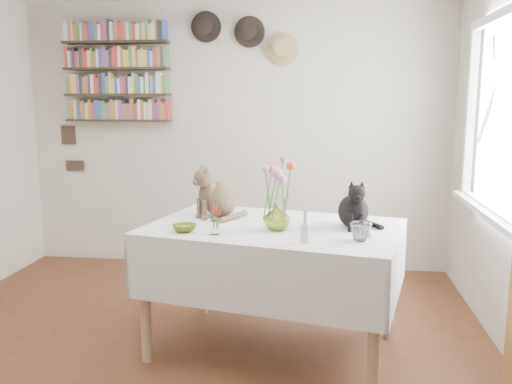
# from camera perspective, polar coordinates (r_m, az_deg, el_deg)

# --- Properties ---
(room) EXTENTS (4.08, 4.58, 2.58)m
(room) POSITION_cam_1_polar(r_m,az_deg,el_deg) (2.97, -9.58, 2.83)
(room) COLOR brown
(room) RESTS_ON ground
(window) EXTENTS (0.12, 1.52, 1.32)m
(window) POSITION_cam_1_polar(r_m,az_deg,el_deg) (3.78, 24.45, 5.79)
(window) COLOR white
(window) RESTS_ON room
(dining_table) EXTENTS (1.71, 1.29, 0.82)m
(dining_table) POSITION_cam_1_polar(r_m,az_deg,el_deg) (3.43, 1.88, -6.86)
(dining_table) COLOR white
(dining_table) RESTS_ON room
(tabby_cat) EXTENTS (0.39, 0.38, 0.36)m
(tabby_cat) POSITION_cam_1_polar(r_m,az_deg,el_deg) (3.63, -3.73, 0.26)
(tabby_cat) COLOR brown
(tabby_cat) RESTS_ON dining_table
(black_cat) EXTENTS (0.23, 0.28, 0.31)m
(black_cat) POSITION_cam_1_polar(r_m,az_deg,el_deg) (3.37, 10.22, -1.08)
(black_cat) COLOR black
(black_cat) RESTS_ON dining_table
(flower_vase) EXTENTS (0.16, 0.16, 0.17)m
(flower_vase) POSITION_cam_1_polar(r_m,az_deg,el_deg) (3.25, 2.20, -2.60)
(flower_vase) COLOR #AFC54A
(flower_vase) RESTS_ON dining_table
(green_bowl) EXTENTS (0.15, 0.15, 0.04)m
(green_bowl) POSITION_cam_1_polar(r_m,az_deg,el_deg) (3.25, -7.54, -3.78)
(green_bowl) COLOR #AFC54A
(green_bowl) RESTS_ON dining_table
(drinking_glass) EXTENTS (0.15, 0.15, 0.10)m
(drinking_glass) POSITION_cam_1_polar(r_m,az_deg,el_deg) (3.07, 10.90, -4.12)
(drinking_glass) COLOR white
(drinking_glass) RESTS_ON dining_table
(candlestick) EXTENTS (0.05, 0.05, 0.19)m
(candlestick) POSITION_cam_1_polar(r_m,az_deg,el_deg) (2.97, 5.18, -4.21)
(candlestick) COLOR white
(candlestick) RESTS_ON dining_table
(berry_jar) EXTENTS (0.05, 0.05, 0.20)m
(berry_jar) POSITION_cam_1_polar(r_m,az_deg,el_deg) (3.15, -4.39, -2.88)
(berry_jar) COLOR white
(berry_jar) RESTS_ON dining_table
(porcelain_figurine) EXTENTS (0.05, 0.05, 0.09)m
(porcelain_figurine) POSITION_cam_1_polar(r_m,az_deg,el_deg) (3.16, 11.83, -4.00)
(porcelain_figurine) COLOR white
(porcelain_figurine) RESTS_ON dining_table
(flower_bouquet) EXTENTS (0.17, 0.12, 0.39)m
(flower_bouquet) POSITION_cam_1_polar(r_m,az_deg,el_deg) (3.22, 2.20, 1.95)
(flower_bouquet) COLOR #4C7233
(flower_bouquet) RESTS_ON flower_vase
(bookshelf_unit) EXTENTS (1.00, 0.16, 0.91)m
(bookshelf_unit) POSITION_cam_1_polar(r_m,az_deg,el_deg) (5.35, -14.44, 12.06)
(bookshelf_unit) COLOR #302416
(bookshelf_unit) RESTS_ON room
(wall_hats) EXTENTS (0.98, 0.09, 0.48)m
(wall_hats) POSITION_cam_1_polar(r_m,az_deg,el_deg) (5.09, -1.12, 16.15)
(wall_hats) COLOR black
(wall_hats) RESTS_ON room
(wall_art_plaques) EXTENTS (0.21, 0.02, 0.44)m
(wall_art_plaques) POSITION_cam_1_polar(r_m,az_deg,el_deg) (5.65, -18.87, 4.42)
(wall_art_plaques) COLOR #38281E
(wall_art_plaques) RESTS_ON room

